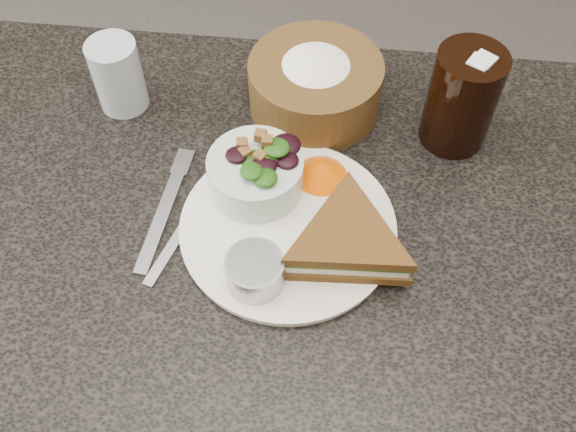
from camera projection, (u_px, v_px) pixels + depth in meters
The scene contains 12 objects.
floor at pixel (287, 419), 1.41m from camera, with size 6.00×6.00×0.00m, color #454341.
dining_table at pixel (287, 351), 1.10m from camera, with size 1.00×0.70×0.75m, color black.
dinner_plate at pixel (288, 227), 0.79m from camera, with size 0.26×0.26×0.01m, color silver.
sandwich at pixel (347, 241), 0.74m from camera, with size 0.17×0.17×0.05m, color #4B3014, non-canonical shape.
salad_bowl at pixel (255, 169), 0.79m from camera, with size 0.12×0.12×0.07m, color silver, non-canonical shape.
dressing_ramekin at pixel (255, 271), 0.72m from camera, with size 0.07×0.07×0.04m, color #9B9C9E.
orange_wedge at pixel (322, 169), 0.82m from camera, with size 0.07×0.07×0.03m, color #EF5900.
fork at pixel (163, 215), 0.80m from camera, with size 0.02×0.17×0.00m, color gray.
knife at pixel (188, 221), 0.80m from camera, with size 0.01×0.20×0.00m, color #A7A9AF.
bread_basket at pixel (315, 78), 0.87m from camera, with size 0.18×0.18×0.10m, color #4B3418, non-canonical shape.
cola_glass at pixel (463, 95), 0.82m from camera, with size 0.09×0.09×0.15m, color black, non-canonical shape.
water_glass at pixel (118, 75), 0.88m from camera, with size 0.07×0.07×0.10m, color #A1AEBA.
Camera 1 is at (0.05, -0.44, 1.41)m, focal length 40.00 mm.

